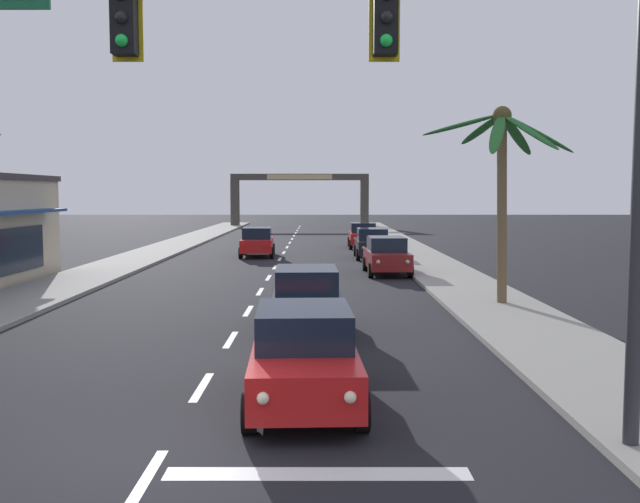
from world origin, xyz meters
The scene contains 13 objects.
ground_plane centered at (0.00, 0.00, 0.00)m, with size 220.00×220.00×0.00m, color black.
sidewalk_right centered at (7.80, 20.00, 0.07)m, with size 3.20×110.00×0.14m, color gray.
sidewalk_left centered at (-7.80, 20.00, 0.07)m, with size 3.20×110.00×0.14m, color gray.
lane_markings centered at (0.46, 19.73, 0.00)m, with size 4.28×88.12×0.01m.
traffic_signal_mast centered at (3.33, 0.13, 5.27)m, with size 10.59×0.41×7.54m.
sedan_lead_at_stop_bar centered at (1.95, 2.47, 0.85)m, with size 2.08×4.50×1.68m.
sedan_third_in_queue centered at (1.88, 8.92, 0.85)m, with size 2.04×4.49×1.68m.
sedan_oncoming_far centered at (-1.40, 31.11, 0.85)m, with size 2.08×4.50×1.68m.
sedan_parked_nearest_kerb centered at (5.16, 29.93, 0.85)m, with size 1.95×4.45×1.68m.
sedan_parked_mid_kerb centered at (5.10, 37.47, 0.85)m, with size 1.97×4.46×1.68m.
sedan_parked_far_kerb centered at (5.25, 22.20, 0.85)m, with size 2.03×4.48×1.68m.
palm_right_second centered at (8.04, 13.02, 4.77)m, with size 4.81×4.56×6.40m.
town_gateway_arch centered at (0.00, 68.05, 3.83)m, with size 15.14×0.90×5.77m.
Camera 1 is at (2.23, -9.51, 3.65)m, focal length 39.56 mm.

